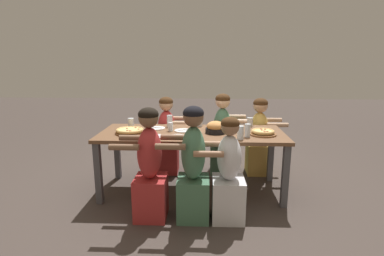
{
  "coord_description": "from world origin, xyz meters",
  "views": [
    {
      "loc": [
        0.15,
        -3.46,
        1.6
      ],
      "look_at": [
        0.0,
        0.0,
        0.8
      ],
      "focal_mm": 28.0,
      "sensor_mm": 36.0,
      "label": 1
    }
  ],
  "objects": [
    {
      "name": "ground_plane",
      "position": [
        0.0,
        0.0,
        0.0
      ],
      "size": [
        18.0,
        18.0,
        0.0
      ],
      "primitive_type": "plane",
      "color": "#423833",
      "rests_on": "ground"
    },
    {
      "name": "dining_table",
      "position": [
        0.0,
        0.0,
        0.67
      ],
      "size": [
        2.19,
        0.86,
        0.75
      ],
      "color": "brown",
      "rests_on": "ground"
    },
    {
      "name": "pizza_board_main",
      "position": [
        0.82,
        -0.1,
        0.78
      ],
      "size": [
        0.31,
        0.31,
        0.06
      ],
      "color": "brown",
      "rests_on": "dining_table"
    },
    {
      "name": "pizza_board_second",
      "position": [
        -0.73,
        -0.1,
        0.78
      ],
      "size": [
        0.34,
        0.34,
        0.06
      ],
      "color": "brown",
      "rests_on": "dining_table"
    },
    {
      "name": "skillet_bowl",
      "position": [
        0.28,
        -0.03,
        0.81
      ],
      "size": [
        0.35,
        0.24,
        0.14
      ],
      "color": "black",
      "rests_on": "dining_table"
    },
    {
      "name": "empty_plate_a",
      "position": [
        -0.45,
        0.16,
        0.76
      ],
      "size": [
        0.21,
        0.21,
        0.02
      ],
      "color": "white",
      "rests_on": "dining_table"
    },
    {
      "name": "empty_plate_b",
      "position": [
        -0.11,
        0.04,
        0.76
      ],
      "size": [
        0.21,
        0.21,
        0.02
      ],
      "color": "white",
      "rests_on": "dining_table"
    },
    {
      "name": "empty_plate_c",
      "position": [
        -0.4,
        -0.25,
        0.76
      ],
      "size": [
        0.2,
        0.2,
        0.02
      ],
      "color": "white",
      "rests_on": "dining_table"
    },
    {
      "name": "empty_plate_d",
      "position": [
        -0.15,
        -0.25,
        0.76
      ],
      "size": [
        0.21,
        0.21,
        0.02
      ],
      "color": "white",
      "rests_on": "dining_table"
    },
    {
      "name": "drinking_glass_a",
      "position": [
        -0.77,
        0.14,
        0.81
      ],
      "size": [
        0.08,
        0.08,
        0.13
      ],
      "color": "silver",
      "rests_on": "dining_table"
    },
    {
      "name": "drinking_glass_b",
      "position": [
        0.74,
        0.35,
        0.8
      ],
      "size": [
        0.08,
        0.08,
        0.11
      ],
      "color": "silver",
      "rests_on": "dining_table"
    },
    {
      "name": "drinking_glass_c",
      "position": [
        0.08,
        0.33,
        0.81
      ],
      "size": [
        0.08,
        0.08,
        0.13
      ],
      "color": "silver",
      "rests_on": "dining_table"
    },
    {
      "name": "drinking_glass_d",
      "position": [
        -0.56,
        0.29,
        0.82
      ],
      "size": [
        0.08,
        0.08,
        0.15
      ],
      "color": "silver",
      "rests_on": "dining_table"
    },
    {
      "name": "drinking_glass_e",
      "position": [
        0.63,
        -0.2,
        0.82
      ],
      "size": [
        0.06,
        0.06,
        0.15
      ],
      "color": "silver",
      "rests_on": "dining_table"
    },
    {
      "name": "drinking_glass_f",
      "position": [
        0.54,
        -0.3,
        0.82
      ],
      "size": [
        0.07,
        0.07,
        0.15
      ],
      "color": "silver",
      "rests_on": "dining_table"
    },
    {
      "name": "drinking_glass_g",
      "position": [
        -0.26,
        0.05,
        0.8
      ],
      "size": [
        0.06,
        0.06,
        0.11
      ],
      "color": "silver",
      "rests_on": "dining_table"
    },
    {
      "name": "drinking_glass_h",
      "position": [
        -0.3,
        0.29,
        0.82
      ],
      "size": [
        0.07,
        0.07,
        0.15
      ],
      "color": "silver",
      "rests_on": "dining_table"
    },
    {
      "name": "diner_far_midleft",
      "position": [
        -0.39,
        0.65,
        0.5
      ],
      "size": [
        0.51,
        0.4,
        1.09
      ],
      "rotation": [
        0.0,
        0.0,
        -1.57
      ],
      "color": "#B22D2D",
      "rests_on": "ground"
    },
    {
      "name": "diner_near_center",
      "position": [
        0.04,
        -0.65,
        0.54
      ],
      "size": [
        0.51,
        0.4,
        1.17
      ],
      "rotation": [
        0.0,
        0.0,
        1.57
      ],
      "color": "#477556",
      "rests_on": "ground"
    },
    {
      "name": "diner_near_midright",
      "position": [
        0.39,
        -0.65,
        0.48
      ],
      "size": [
        0.51,
        0.4,
        1.06
      ],
      "rotation": [
        0.0,
        0.0,
        1.57
      ],
      "color": "silver",
      "rests_on": "ground"
    },
    {
      "name": "diner_far_right",
      "position": [
        0.92,
        0.65,
        0.5
      ],
      "size": [
        0.51,
        0.4,
        1.08
      ],
      "rotation": [
        0.0,
        0.0,
        -1.57
      ],
      "color": "gold",
      "rests_on": "ground"
    },
    {
      "name": "diner_far_midright",
      "position": [
        0.4,
        0.65,
        0.53
      ],
      "size": [
        0.51,
        0.4,
        1.14
      ],
      "rotation": [
        0.0,
        0.0,
        -1.57
      ],
      "color": "#477556",
      "rests_on": "ground"
    },
    {
      "name": "diner_near_midleft",
      "position": [
        -0.4,
        -0.65,
        0.53
      ],
      "size": [
        0.51,
        0.4,
        1.15
      ],
      "rotation": [
        0.0,
        0.0,
        1.57
      ],
      "color": "#B22D2D",
      "rests_on": "ground"
    }
  ]
}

